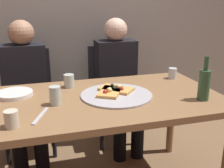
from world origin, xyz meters
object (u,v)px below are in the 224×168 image
at_px(short_glass, 172,73).
at_px(dining_table, 96,109).
at_px(pizza_tray, 116,95).
at_px(pizza_slice_extra, 116,89).
at_px(guest_in_beanie, 118,78).
at_px(chair_left, 28,94).
at_px(table_knife, 41,116).
at_px(chair_right, 114,86).
at_px(tumbler_far, 11,119).
at_px(plate_stack, 15,94).
at_px(pizza_slice_last, 110,92).
at_px(tumbler_near, 69,81).
at_px(guest_in_sweater, 26,85).
at_px(wine_bottle, 204,84).
at_px(wine_glass, 55,96).

bearing_deg(short_glass, dining_table, -158.86).
relative_size(pizza_tray, pizza_slice_extra, 1.87).
distance_m(pizza_tray, guest_in_beanie, 0.72).
xyz_separation_m(pizza_slice_extra, chair_left, (-0.60, 0.76, -0.24)).
relative_size(table_knife, chair_right, 0.24).
xyz_separation_m(chair_right, guest_in_beanie, (0.00, -0.15, 0.13)).
bearing_deg(pizza_slice_extra, tumbler_far, -151.13).
height_order(dining_table, plate_stack, plate_stack).
relative_size(short_glass, chair_left, 0.09).
bearing_deg(chair_right, chair_left, 0.00).
relative_size(pizza_slice_last, tumbler_near, 2.73).
bearing_deg(short_glass, tumbler_far, -154.82).
height_order(pizza_tray, tumbler_far, tumbler_far).
height_order(pizza_slice_last, guest_in_beanie, guest_in_beanie).
distance_m(tumbler_near, guest_in_sweater, 0.53).
bearing_deg(wine_bottle, pizza_tray, 156.53).
bearing_deg(wine_bottle, chair_right, 104.69).
xyz_separation_m(table_knife, guest_in_beanie, (0.71, 0.87, -0.09)).
height_order(pizza_slice_last, guest_in_sweater, guest_in_sweater).
xyz_separation_m(short_glass, guest_in_sweater, (-1.12, 0.41, -0.13)).
distance_m(chair_right, guest_in_sweater, 0.83).
distance_m(plate_stack, chair_right, 1.10).
height_order(dining_table, tumbler_near, tumbler_near).
distance_m(pizza_slice_extra, chair_right, 0.82).
xyz_separation_m(wine_bottle, guest_in_beanie, (-0.27, 0.89, -0.19)).
xyz_separation_m(tumbler_near, plate_stack, (-0.37, -0.08, -0.03)).
xyz_separation_m(tumbler_far, chair_left, (0.04, 1.11, -0.26)).
bearing_deg(short_glass, guest_in_sweater, 159.88).
height_order(pizza_slice_last, wine_bottle, wine_bottle).
bearing_deg(pizza_tray, plate_stack, 163.67).
relative_size(pizza_slice_last, chair_left, 0.28).
bearing_deg(chair_right, pizza_slice_last, 71.91).
bearing_deg(short_glass, plate_stack, -176.35).
bearing_deg(wine_glass, pizza_slice_extra, 15.30).
relative_size(tumbler_far, chair_right, 0.10).
bearing_deg(pizza_slice_extra, plate_stack, 169.87).
bearing_deg(wine_glass, short_glass, 18.12).
bearing_deg(plate_stack, guest_in_beanie, 29.48).
bearing_deg(guest_in_beanie, short_glass, 127.64).
bearing_deg(wine_bottle, plate_stack, 160.45).
relative_size(pizza_slice_last, short_glass, 3.06).
xyz_separation_m(pizza_slice_extra, table_knife, (-0.51, -0.26, -0.02)).
height_order(table_knife, chair_right, chair_right).
distance_m(wine_glass, table_knife, 0.18).
height_order(wine_bottle, guest_in_sweater, guest_in_sweater).
bearing_deg(plate_stack, pizza_slice_extra, -10.13).
relative_size(dining_table, short_glass, 19.48).
bearing_deg(short_glass, table_knife, -156.18).
xyz_separation_m(pizza_slice_last, chair_right, (0.26, 0.80, -0.24)).
bearing_deg(guest_in_beanie, wine_bottle, 107.05).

